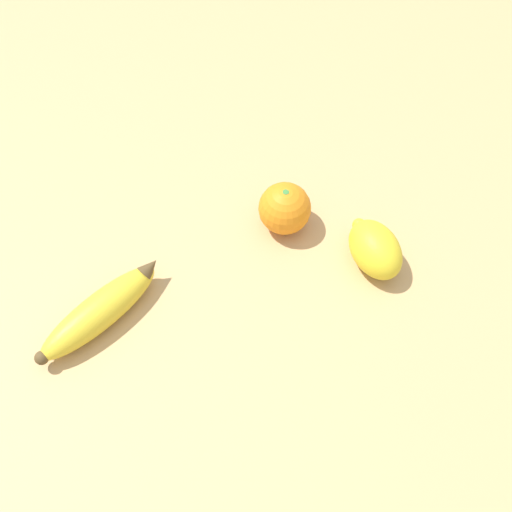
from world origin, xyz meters
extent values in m
plane|color=tan|center=(0.00, 0.00, 0.00)|extent=(3.00, 3.00, 0.00)
ellipsoid|color=yellow|center=(0.14, 0.20, 0.02)|extent=(0.12, 0.16, 0.04)
cone|color=brown|center=(0.18, 0.13, 0.03)|extent=(0.03, 0.04, 0.03)
sphere|color=brown|center=(0.11, 0.26, 0.02)|extent=(0.02, 0.02, 0.02)
sphere|color=orange|center=(0.21, -0.05, 0.03)|extent=(0.07, 0.07, 0.07)
cylinder|color=#3D8438|center=(0.21, -0.05, 0.06)|extent=(0.01, 0.01, 0.00)
ellipsoid|color=yellow|center=(0.13, -0.14, 0.03)|extent=(0.09, 0.07, 0.06)
sphere|color=yellow|center=(0.17, -0.13, 0.03)|extent=(0.02, 0.02, 0.02)
camera|label=1|loc=(-0.21, 0.11, 0.64)|focal=42.00mm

